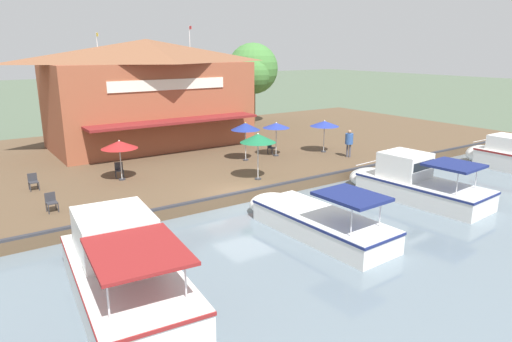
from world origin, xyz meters
name	(u,v)px	position (x,y,z in m)	size (l,w,h in m)	color
ground_plane	(244,205)	(0.00, 0.00, 0.00)	(220.00, 220.00, 0.00)	#4C5B47
quay_deck	(157,157)	(-11.00, 0.00, 0.30)	(22.00, 56.00, 0.60)	brown
quay_edge_fender	(243,192)	(-0.10, 0.00, 0.65)	(0.20, 50.40, 0.10)	#2D2D33
waterfront_restaurant	(149,92)	(-13.89, 0.83, 4.45)	(9.11, 14.36, 8.56)	brown
patio_umbrella_mid_patio_left	(258,138)	(-1.66, 1.99, 2.89)	(1.95, 1.95, 2.57)	#B7B7B7
patio_umbrella_by_entrance	(325,124)	(-4.68, 9.59, 2.57)	(1.97, 1.97, 2.20)	#B7B7B7
patio_umbrella_mid_patio_right	(119,145)	(-5.75, -4.20, 2.55)	(1.94, 1.94, 2.21)	#B7B7B7
patio_umbrella_back_row	(276,126)	(-5.61, 6.18, 2.64)	(1.77, 1.77, 2.26)	#B7B7B7
patio_umbrella_far_corner	(245,127)	(-5.72, 3.84, 2.78)	(1.83, 1.83, 2.46)	#B7B7B7
cafe_chair_back_row_seat	(51,201)	(-2.56, -8.38, 1.08)	(0.46, 0.46, 0.85)	#2D2D33
cafe_chair_mid_patio	(119,169)	(-6.29, -4.15, 1.08)	(0.53, 0.53, 0.85)	#2D2D33
cafe_chair_far_corner_seat	(33,181)	(-6.46, -8.48, 1.08)	(0.44, 0.44, 0.85)	#2D2D33
cafe_chair_under_first_umbrella	(271,147)	(-6.24, 6.23, 1.08)	(0.55, 0.55, 0.85)	#2D2D33
person_near_entrance	(349,140)	(-2.62, 9.90, 1.75)	(0.51, 0.51, 1.81)	#4C4C56
motorboat_far_downstream	(311,218)	(4.53, 0.42, 0.62)	(7.57, 2.62, 2.14)	white
motorboat_distant_upstream	(120,265)	(4.91, -7.83, 0.96)	(8.28, 3.47, 2.50)	white
motorboat_outer_channel	(409,182)	(3.97, 7.60, 0.85)	(7.71, 3.11, 2.28)	silver
tree_upstream_bank	(253,70)	(-17.87, 12.60, 5.56)	(4.95, 4.71, 7.46)	brown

